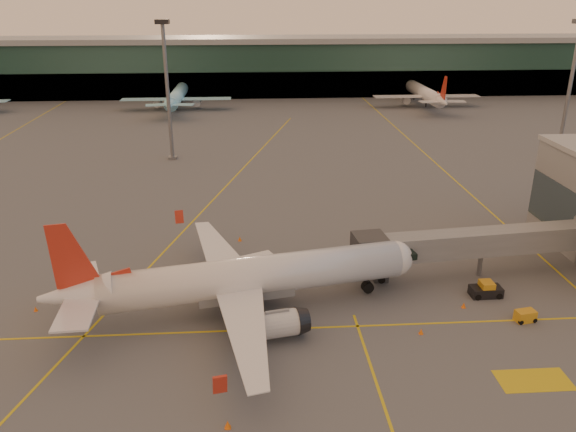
{
  "coord_description": "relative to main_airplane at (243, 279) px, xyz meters",
  "views": [
    {
      "loc": [
        -4.73,
        -40.55,
        29.49
      ],
      "look_at": [
        -0.57,
        21.56,
        5.0
      ],
      "focal_mm": 35.0,
      "sensor_mm": 36.0,
      "label": 1
    }
  ],
  "objects": [
    {
      "name": "pushback_tug",
      "position": [
        25.38,
        1.37,
        -2.95
      ],
      "size": [
        3.27,
        1.83,
        1.67
      ],
      "rotation": [
        0.0,
        0.0,
        0.02
      ],
      "color": "black",
      "rests_on": "ground"
    },
    {
      "name": "ground",
      "position": [
        5.87,
        -8.49,
        -3.62
      ],
      "size": [
        600.0,
        600.0,
        0.0
      ],
      "primitive_type": "plane",
      "color": "#4C4F54",
      "rests_on": "ground"
    },
    {
      "name": "mast_east_near",
      "position": [
        60.87,
        53.51,
        11.24
      ],
      "size": [
        2.4,
        2.4,
        25.6
      ],
      "color": "slate",
      "rests_on": "ground"
    },
    {
      "name": "cone_wing_left",
      "position": [
        -0.64,
        17.41,
        -3.33
      ],
      "size": [
        0.48,
        0.48,
        0.61
      ],
      "color": "orange",
      "rests_on": "ground"
    },
    {
      "name": "mast_west_near",
      "position": [
        -14.13,
        57.51,
        11.24
      ],
      "size": [
        2.4,
        2.4,
        25.6
      ],
      "color": "slate",
      "rests_on": "ground"
    },
    {
      "name": "distant_aircraft_row",
      "position": [
        -15.13,
        109.51,
        -3.62
      ],
      "size": [
        290.0,
        34.0,
        13.0
      ],
      "color": "#95E1FA",
      "rests_on": "ground"
    },
    {
      "name": "jet_bridge",
      "position": [
        27.89,
        6.29,
        0.26
      ],
      "size": [
        30.38,
        6.44,
        5.63
      ],
      "color": "slate",
      "rests_on": "ground"
    },
    {
      "name": "gpu_cart",
      "position": [
        27.27,
        -3.66,
        -3.07
      ],
      "size": [
        2.11,
        1.48,
        1.13
      ],
      "rotation": [
        0.0,
        0.0,
        0.17
      ],
      "color": "#C48918",
      "rests_on": "ground"
    },
    {
      "name": "taxi_markings",
      "position": [
        -1.45,
        35.99,
        -3.62
      ],
      "size": [
        100.12,
        173.0,
        0.01
      ],
      "color": "gold",
      "rests_on": "ground"
    },
    {
      "name": "main_airplane",
      "position": [
        0.0,
        0.0,
        0.0
      ],
      "size": [
        36.74,
        33.37,
        11.16
      ],
      "rotation": [
        0.0,
        0.0,
        0.2
      ],
      "color": "silver",
      "rests_on": "ground"
    },
    {
      "name": "cone_nose",
      "position": [
        22.24,
        -0.8,
        -3.35
      ],
      "size": [
        0.45,
        0.45,
        0.57
      ],
      "color": "orange",
      "rests_on": "ground"
    },
    {
      "name": "cone_wing_right",
      "position": [
        -1.09,
        -16.29,
        -3.32
      ],
      "size": [
        0.5,
        0.5,
        0.63
      ],
      "color": "orange",
      "rests_on": "ground"
    },
    {
      "name": "cone_tail",
      "position": [
        -20.87,
        1.43,
        -3.39
      ],
      "size": [
        0.38,
        0.38,
        0.49
      ],
      "color": "orange",
      "rests_on": "ground"
    },
    {
      "name": "catering_truck",
      "position": [
        0.87,
        3.69,
        -1.35
      ],
      "size": [
        5.63,
        4.18,
        4.01
      ],
      "rotation": [
        0.0,
        0.0,
        0.43
      ],
      "color": "#AD3618",
      "rests_on": "ground"
    },
    {
      "name": "terminal",
      "position": [
        5.87,
        133.3,
        5.14
      ],
      "size": [
        400.0,
        20.0,
        17.6
      ],
      "color": "#19382D",
      "rests_on": "ground"
    },
    {
      "name": "cone_fwd",
      "position": [
        16.56,
        -5.18,
        -3.36
      ],
      "size": [
        0.43,
        0.43,
        0.55
      ],
      "color": "orange",
      "rests_on": "ground"
    }
  ]
}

